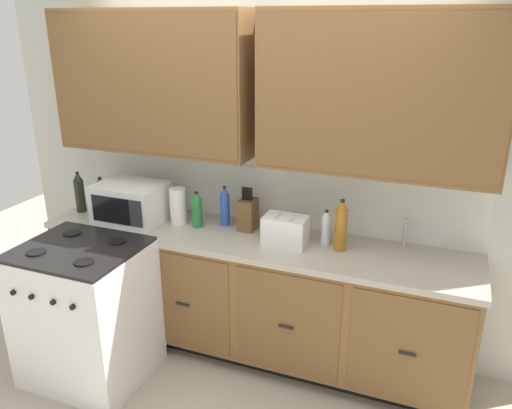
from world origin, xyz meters
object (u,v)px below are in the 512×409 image
at_px(stove_range, 87,312).
at_px(microwave, 131,202).
at_px(bottle_green, 197,210).
at_px(bottle_teal, 101,194).
at_px(paper_towel_roll, 178,206).
at_px(knife_block, 248,214).
at_px(bottle_blue, 225,206).
at_px(bottle_amber, 341,226).
at_px(bottle_clear, 326,227).
at_px(bottle_dark, 80,192).
at_px(toaster, 285,230).

xyz_separation_m(stove_range, microwave, (-0.00, 0.59, 0.57)).
height_order(bottle_green, bottle_teal, bottle_teal).
bearing_deg(paper_towel_roll, knife_block, 8.79).
distance_m(bottle_blue, bottle_teal, 1.01).
bearing_deg(bottle_amber, bottle_blue, 172.56).
xyz_separation_m(bottle_blue, bottle_green, (-0.17, -0.10, -0.01)).
xyz_separation_m(bottle_clear, bottle_amber, (0.11, -0.06, 0.05)).
xyz_separation_m(bottle_green, bottle_dark, (-0.97, -0.06, 0.03)).
bearing_deg(bottle_amber, bottle_clear, 151.72).
distance_m(bottle_blue, bottle_amber, 0.86).
bearing_deg(stove_range, microwave, 90.04).
height_order(stove_range, toaster, toaster).
height_order(toaster, bottle_clear, bottle_clear).
height_order(stove_range, bottle_teal, bottle_teal).
bearing_deg(bottle_green, bottle_teal, 178.04).
distance_m(toaster, bottle_green, 0.67).
height_order(toaster, bottle_teal, bottle_teal).
bearing_deg(bottle_clear, paper_towel_roll, -177.91).
bearing_deg(paper_towel_roll, bottle_green, -3.21).
distance_m(bottle_clear, bottle_amber, 0.13).
relative_size(microwave, bottle_green, 1.84).
bearing_deg(bottle_blue, bottle_teal, -175.89).
height_order(paper_towel_roll, bottle_green, bottle_green).
distance_m(toaster, bottle_blue, 0.52).
bearing_deg(knife_block, stove_range, -138.53).
relative_size(bottle_blue, bottle_teal, 1.10).
bearing_deg(bottle_teal, bottle_green, -1.96).
bearing_deg(bottle_teal, toaster, -2.96).
bearing_deg(toaster, bottle_green, 175.80).
xyz_separation_m(knife_block, bottle_amber, (0.67, -0.10, 0.05)).
relative_size(stove_range, bottle_amber, 2.80).
xyz_separation_m(bottle_blue, bottle_teal, (-1.00, -0.07, -0.01)).
xyz_separation_m(stove_range, bottle_dark, (-0.47, 0.60, 0.58)).
bearing_deg(bottle_teal, paper_towel_roll, -1.67).
distance_m(stove_range, bottle_green, 1.00).
bearing_deg(bottle_teal, bottle_blue, 4.11).
relative_size(paper_towel_roll, bottle_blue, 0.90).
height_order(toaster, paper_towel_roll, paper_towel_roll).
xyz_separation_m(bottle_clear, bottle_dark, (-1.88, -0.10, 0.04)).
bearing_deg(toaster, paper_towel_roll, 175.99).
xyz_separation_m(stove_range, bottle_teal, (-0.34, 0.69, 0.56)).
xyz_separation_m(paper_towel_roll, bottle_amber, (1.18, -0.02, 0.04)).
distance_m(stove_range, bottle_teal, 0.95).
relative_size(stove_range, toaster, 3.39).
distance_m(toaster, bottle_teal, 1.51).
bearing_deg(bottle_clear, stove_range, -153.35).
xyz_separation_m(toaster, bottle_clear, (0.24, 0.10, 0.02)).
bearing_deg(bottle_amber, bottle_green, 179.41).
bearing_deg(bottle_teal, bottle_dark, -146.57).
relative_size(microwave, bottle_amber, 1.41).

